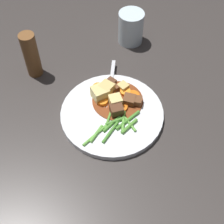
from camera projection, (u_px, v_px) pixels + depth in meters
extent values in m
plane|color=#383330|center=(112.00, 116.00, 0.84)|extent=(3.00, 3.00, 0.00)
cylinder|color=white|center=(112.00, 114.00, 0.83)|extent=(0.26, 0.26, 0.02)
cylinder|color=brown|center=(116.00, 100.00, 0.85)|extent=(0.13, 0.13, 0.00)
cylinder|color=orange|center=(102.00, 102.00, 0.84)|extent=(0.03, 0.03, 0.01)
cylinder|color=orange|center=(106.00, 97.00, 0.85)|extent=(0.03, 0.03, 0.01)
cylinder|color=orange|center=(125.00, 92.00, 0.86)|extent=(0.03, 0.03, 0.01)
cylinder|color=orange|center=(133.00, 96.00, 0.85)|extent=(0.04, 0.04, 0.01)
cylinder|color=orange|center=(114.00, 98.00, 0.85)|extent=(0.04, 0.04, 0.01)
cylinder|color=orange|center=(98.00, 88.00, 0.87)|extent=(0.03, 0.03, 0.01)
cylinder|color=orange|center=(121.00, 107.00, 0.83)|extent=(0.04, 0.04, 0.01)
cube|color=#DBBC6B|center=(122.00, 87.00, 0.86)|extent=(0.03, 0.03, 0.02)
cube|color=#E5CC7A|center=(100.00, 93.00, 0.84)|extent=(0.06, 0.06, 0.04)
cube|color=#E5CC7A|center=(116.00, 101.00, 0.82)|extent=(0.04, 0.04, 0.03)
cube|color=#DBBC6B|center=(107.00, 89.00, 0.85)|extent=(0.04, 0.04, 0.04)
cube|color=#56331E|center=(117.00, 110.00, 0.81)|extent=(0.04, 0.04, 0.03)
cube|color=#56331E|center=(111.00, 83.00, 0.87)|extent=(0.03, 0.03, 0.02)
cube|color=brown|center=(114.00, 89.00, 0.86)|extent=(0.03, 0.03, 0.02)
cube|color=brown|center=(136.00, 101.00, 0.83)|extent=(0.03, 0.03, 0.02)
cube|color=brown|center=(129.00, 100.00, 0.83)|extent=(0.03, 0.03, 0.02)
cylinder|color=#4C8E33|center=(110.00, 132.00, 0.78)|extent=(0.07, 0.02, 0.01)
cylinder|color=#599E38|center=(109.00, 117.00, 0.81)|extent=(0.08, 0.01, 0.01)
cylinder|color=#4C8E33|center=(128.00, 120.00, 0.80)|extent=(0.08, 0.04, 0.01)
cylinder|color=#66AD42|center=(123.00, 120.00, 0.80)|extent=(0.06, 0.03, 0.01)
cylinder|color=#4C8E33|center=(115.00, 121.00, 0.80)|extent=(0.04, 0.04, 0.01)
cylinder|color=#66AD42|center=(96.00, 134.00, 0.78)|extent=(0.05, 0.02, 0.01)
cylinder|color=#4C8E33|center=(112.00, 124.00, 0.80)|extent=(0.06, 0.03, 0.01)
cylinder|color=#66AD42|center=(95.00, 135.00, 0.78)|extent=(0.08, 0.04, 0.01)
cylinder|color=#66AD42|center=(127.00, 120.00, 0.80)|extent=(0.05, 0.07, 0.01)
cylinder|color=#599E38|center=(129.00, 126.00, 0.79)|extent=(0.05, 0.03, 0.01)
cube|color=silver|center=(112.00, 75.00, 0.90)|extent=(0.11, 0.04, 0.00)
cube|color=silver|center=(110.00, 93.00, 0.86)|extent=(0.02, 0.03, 0.00)
cylinder|color=silver|center=(105.00, 101.00, 0.84)|extent=(0.04, 0.01, 0.00)
cylinder|color=silver|center=(108.00, 102.00, 0.84)|extent=(0.04, 0.01, 0.00)
cylinder|color=silver|center=(110.00, 102.00, 0.84)|extent=(0.04, 0.01, 0.00)
cylinder|color=silver|center=(112.00, 102.00, 0.84)|extent=(0.04, 0.01, 0.00)
cylinder|color=silver|center=(131.00, 27.00, 0.98)|extent=(0.08, 0.08, 0.10)
cylinder|color=brown|center=(31.00, 55.00, 0.88)|extent=(0.04, 0.04, 0.14)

